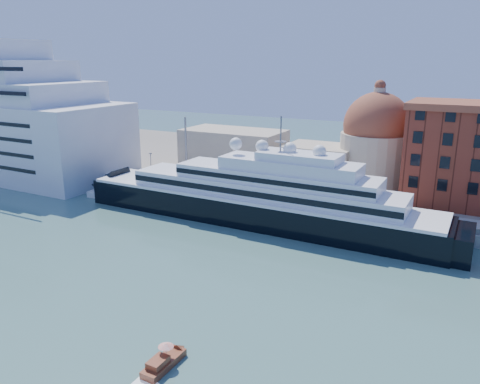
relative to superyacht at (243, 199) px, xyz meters
The scene contains 9 objects.
ground 23.52m from the superyacht, 93.75° to the right, with size 400.00×400.00×0.00m, color #3B6663.
quay 11.64m from the superyacht, 97.79° to the left, with size 180.00×10.00×2.50m, color gray.
land 52.16m from the superyacht, 91.66° to the left, with size 260.00×72.00×2.00m, color slate.
quay_fence 6.87m from the superyacht, 103.04° to the left, with size 180.00×0.10×1.20m, color slate.
superyacht is the anchor object (origin of this frame).
service_barge 36.75m from the superyacht, behind, with size 13.70×5.47×3.02m.
water_taxi 53.03m from the superyacht, 72.26° to the right, with size 2.12×6.22×2.95m.
church 35.60m from the superyacht, 82.00° to the left, with size 66.00×18.00×25.50m.
lamp_posts 17.69m from the superyacht, 146.81° to the left, with size 120.80×2.40×18.00m.
Camera 1 is at (47.26, -64.14, 34.32)m, focal length 35.00 mm.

